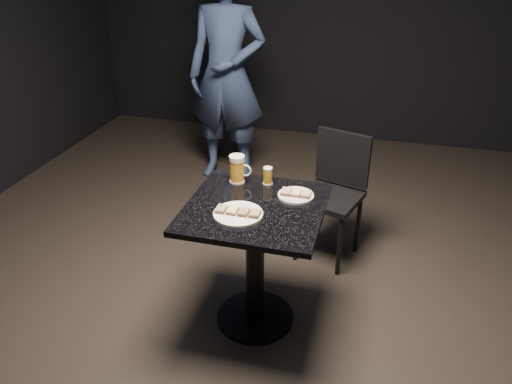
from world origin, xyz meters
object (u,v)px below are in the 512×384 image
plate_large (238,214)px  chair (334,188)px  plate_small (296,196)px  table (255,245)px  beer_mug (237,169)px  beer_tumbler (268,176)px  patron (226,75)px

plate_large → chair: chair is taller
plate_small → plate_large: bearing=-132.2°
table → chair: 0.86m
plate_small → beer_mug: (-0.35, 0.09, 0.07)m
beer_tumbler → chair: bearing=59.2°
plate_large → beer_tumbler: bearing=81.0°
plate_small → beer_mug: beer_mug is taller
table → beer_tumbler: (0.00, 0.26, 0.29)m
beer_tumbler → patron: bearing=115.7°
plate_large → plate_small: size_ratio=1.30×
patron → beer_mug: 1.65m
patron → chair: 1.50m
beer_mug → patron: bearing=110.1°
plate_large → chair: bearing=67.3°
patron → beer_mug: bearing=-68.8°
beer_tumbler → plate_large: bearing=-99.0°
patron → chair: patron is taller
plate_large → table: plate_large is taller
beer_mug → plate_small: bearing=-14.2°
patron → beer_tumbler: size_ratio=18.82×
plate_large → chair: 1.02m
beer_tumbler → table: bearing=-90.7°
plate_small → chair: (0.14, 0.65, -0.26)m
plate_small → beer_tumbler: (-0.18, 0.11, 0.04)m
beer_mug → beer_tumbler: size_ratio=1.61×
plate_small → patron: bearing=119.2°
plate_small → chair: chair is taller
patron → table: bearing=-66.7°
plate_small → table: 0.34m
patron → table: 1.97m
plate_large → table: 0.28m
patron → table: patron is taller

